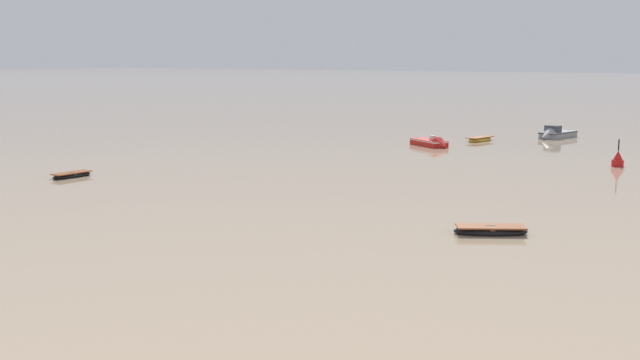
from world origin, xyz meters
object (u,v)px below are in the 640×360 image
(rowboat_moored_0, at_px, (72,175))
(rowboat_moored_2, at_px, (480,139))
(rowboat_moored_4, at_px, (491,231))
(motorboat_moored_4, at_px, (554,135))
(motorboat_moored_5, at_px, (433,144))
(channel_buoy, at_px, (618,161))

(rowboat_moored_0, xyz_separation_m, rowboat_moored_2, (16.49, 37.33, 0.03))
(rowboat_moored_0, distance_m, rowboat_moored_4, 30.96)
(motorboat_moored_4, height_order, motorboat_moored_5, motorboat_moored_4)
(rowboat_moored_4, bearing_deg, motorboat_moored_5, -91.86)
(motorboat_moored_4, xyz_separation_m, motorboat_moored_5, (-7.76, -13.45, -0.08))
(rowboat_moored_0, bearing_deg, channel_buoy, 133.84)
(rowboat_moored_4, bearing_deg, rowboat_moored_0, -31.16)
(rowboat_moored_0, xyz_separation_m, motorboat_moored_5, (14.43, 30.38, 0.09))
(rowboat_moored_0, xyz_separation_m, channel_buoy, (31.78, 26.06, 0.33))
(motorboat_moored_4, bearing_deg, rowboat_moored_0, -11.08)
(rowboat_moored_0, relative_size, rowboat_moored_4, 0.85)
(motorboat_moored_4, bearing_deg, rowboat_moored_4, 26.91)
(motorboat_moored_4, height_order, channel_buoy, channel_buoy)
(rowboat_moored_0, distance_m, motorboat_moored_4, 49.12)
(rowboat_moored_4, height_order, channel_buoy, channel_buoy)
(rowboat_moored_0, distance_m, channel_buoy, 41.10)
(rowboat_moored_2, relative_size, motorboat_moored_4, 0.69)
(motorboat_moored_4, relative_size, channel_buoy, 2.45)
(channel_buoy, bearing_deg, motorboat_moored_5, 166.04)
(rowboat_moored_0, xyz_separation_m, motorboat_moored_4, (22.19, 43.83, 0.18))
(rowboat_moored_4, relative_size, motorboat_moored_4, 0.65)
(rowboat_moored_4, distance_m, motorboat_moored_5, 35.20)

